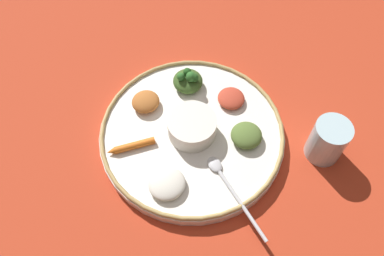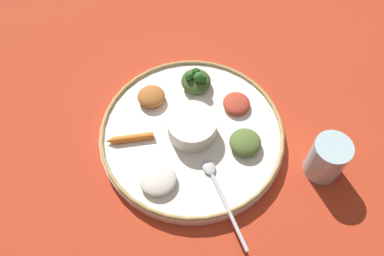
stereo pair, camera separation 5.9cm
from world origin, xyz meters
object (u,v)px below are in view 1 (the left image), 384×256
greens_pile (188,80)px  drinking_glass (327,142)px  carrot_near_spoon (132,146)px  spoon (228,184)px  center_bowl (192,126)px

greens_pile → drinking_glass: bearing=78.2°
greens_pile → carrot_near_spoon: bearing=-18.5°
spoon → greens_pile: greens_pile is taller
carrot_near_spoon → drinking_glass: bearing=107.7°
spoon → greens_pile: size_ratio=1.65×
center_bowl → drinking_glass: (-0.04, 0.25, -0.01)m
center_bowl → greens_pile: 0.11m
spoon → drinking_glass: drinking_glass is taller
center_bowl → greens_pile: bearing=-158.7°
center_bowl → spoon: center_bowl is taller
center_bowl → carrot_near_spoon: 0.12m
spoon → greens_pile: 0.24m
center_bowl → carrot_near_spoon: size_ratio=1.13×
spoon → center_bowl: bearing=-132.7°
greens_pile → center_bowl: bearing=21.3°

